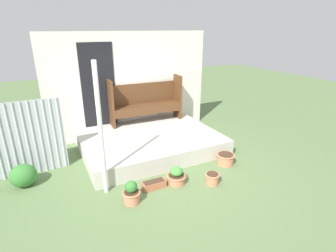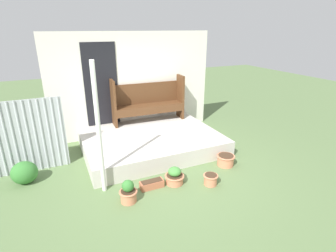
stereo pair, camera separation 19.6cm
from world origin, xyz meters
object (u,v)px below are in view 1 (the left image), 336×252
flower_pot_left (131,193)px  flower_pot_right (212,178)px  flower_pot_middle (176,176)px  bench (146,100)px  shrub_by_fence (23,176)px  support_post (101,132)px  flower_pot_far_right (225,159)px  planter_box_rect (154,184)px

flower_pot_left → flower_pot_right: flower_pot_left is taller
flower_pot_middle → flower_pot_right: bearing=-28.0°
bench → flower_pot_right: 2.89m
bench → shrub_by_fence: 3.27m
bench → support_post: bearing=-124.9°
flower_pot_middle → flower_pot_far_right: (1.25, 0.17, -0.02)m
support_post → flower_pot_middle: support_post is taller
support_post → flower_pot_left: size_ratio=5.67×
planter_box_rect → shrub_by_fence: 2.33m
bench → shrub_by_fence: bench is taller
flower_pot_far_right → support_post: bearing=176.9°
support_post → flower_pot_right: size_ratio=8.25×
bench → flower_pot_middle: 2.62m
support_post → shrub_by_fence: bearing=146.8°
planter_box_rect → flower_pot_middle: bearing=-5.0°
support_post → flower_pot_right: support_post is taller
flower_pot_far_right → planter_box_rect: 1.69m
flower_pot_left → shrub_by_fence: bearing=140.0°
flower_pot_left → bench: bearing=63.2°
flower_pot_right → support_post: bearing=161.1°
bench → flower_pot_left: 3.05m
flower_pot_far_right → shrub_by_fence: (-3.73, 0.96, 0.09)m
flower_pot_right → planter_box_rect: (-1.01, 0.34, -0.04)m
planter_box_rect → flower_pot_far_right: bearing=4.6°
flower_pot_far_right → shrub_by_fence: size_ratio=0.83×
shrub_by_fence → flower_pot_far_right: bearing=-14.4°
flower_pot_middle → flower_pot_right: 0.65m
flower_pot_left → shrub_by_fence: size_ratio=0.87×
support_post → bench: 2.71m
flower_pot_far_right → bench: bearing=110.1°
flower_pot_left → planter_box_rect: (0.49, 0.22, -0.10)m
bench → flower_pot_left: bench is taller
support_post → shrub_by_fence: 1.77m
flower_pot_middle → bench: bearing=80.4°
shrub_by_fence → support_post: bearing=-33.2°
flower_pot_right → flower_pot_far_right: flower_pot_far_right is taller
planter_box_rect → flower_pot_right: bearing=-18.9°
bench → planter_box_rect: bearing=-107.1°
flower_pot_left → flower_pot_far_right: (2.17, 0.35, -0.05)m
support_post → planter_box_rect: bearing=-18.8°
flower_pot_left → flower_pot_middle: flower_pot_left is taller
shrub_by_fence → flower_pot_left: bearing=-40.0°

